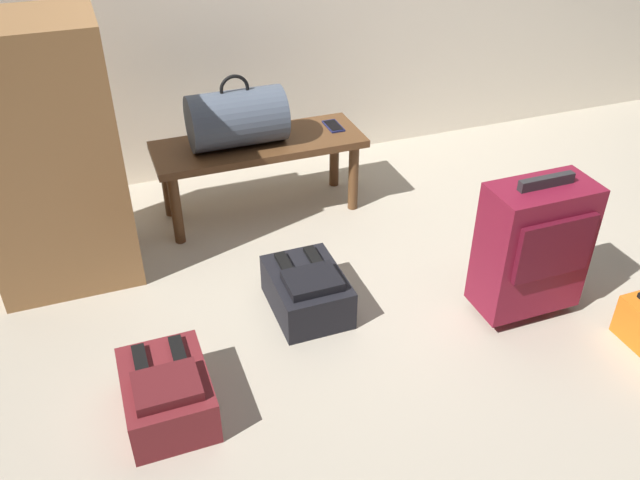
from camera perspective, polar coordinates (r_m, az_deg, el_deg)
name	(u,v)px	position (r m, az deg, el deg)	size (l,w,h in m)	color
ground_plane	(437,317)	(2.72, 10.10, -6.60)	(6.60, 6.60, 0.00)	#B2A893
bench	(259,152)	(3.20, -5.28, 7.56)	(1.00, 0.36, 0.39)	brown
duffel_bag_slate	(237,118)	(3.10, -7.22, 10.41)	(0.44, 0.26, 0.34)	#475160
cell_phone	(333,126)	(3.31, 1.16, 9.83)	(0.07, 0.14, 0.01)	#191E4C
suitcase_upright_burgundy	(533,246)	(2.65, 17.94, -0.53)	(0.40, 0.24, 0.62)	maroon
backpack_maroon	(167,393)	(2.31, -13.07, -12.77)	(0.28, 0.38, 0.21)	maroon
backpack_dark	(307,290)	(2.66, -1.13, -4.38)	(0.28, 0.38, 0.21)	black
side_cabinet	(47,158)	(2.85, -22.51, 6.53)	(0.56, 0.44, 1.10)	olive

